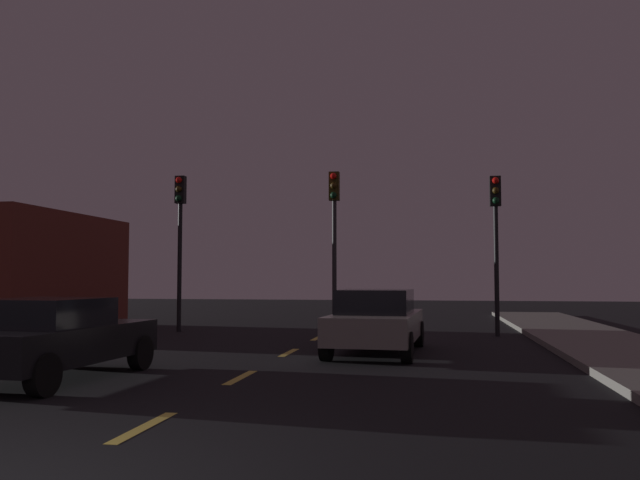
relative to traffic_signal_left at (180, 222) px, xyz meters
The scene contains 13 objects.
ground_plane 10.31m from the traffic_signal_left, 60.22° to the right, with size 80.00×80.00×0.00m, color black.
lane_stripe_second 14.13m from the traffic_signal_left, 69.41° to the right, with size 0.16×1.60×0.01m, color #EACC4C.
lane_stripe_third 10.81m from the traffic_signal_left, 61.89° to the right, with size 0.16×1.60×0.01m, color #EACC4C.
lane_stripe_fourth 7.92m from the traffic_signal_left, 47.26° to the right, with size 0.16×1.60×0.01m, color #EACC4C.
lane_stripe_fifth 6.13m from the traffic_signal_left, 16.31° to the right, with size 0.16×1.60×0.01m, color #EACC4C.
lane_stripe_sixth 6.43m from the traffic_signal_left, 26.43° to the left, with size 0.16×1.60×0.01m, color #EACC4C.
lane_stripe_seventh 8.60m from the traffic_signal_left, 52.15° to the left, with size 0.16×1.60×0.01m, color #EACC4C.
traffic_signal_left is the anchor object (origin of this frame).
traffic_signal_center 5.08m from the traffic_signal_left, ahead, with size 0.32×0.38×5.05m.
traffic_signal_right 9.98m from the traffic_signal_left, ahead, with size 0.32×0.38×4.78m.
car_stopped_ahead 8.91m from the traffic_signal_left, 36.28° to the right, with size 2.08×4.49×1.46m.
car_adjacent_lane 10.41m from the traffic_signal_left, 79.91° to the right, with size 2.08×4.08×1.38m.
storefront_left 5.87m from the traffic_signal_left, behind, with size 4.85×6.90×3.82m, color maroon.
Camera 1 is at (3.29, -4.50, 1.71)m, focal length 36.39 mm.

